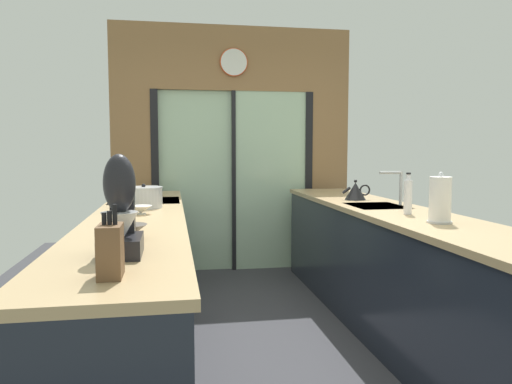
{
  "coord_description": "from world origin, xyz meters",
  "views": [
    {
      "loc": [
        -0.68,
        -3.0,
        1.36
      ],
      "look_at": [
        -0.02,
        0.82,
        1.02
      ],
      "focal_mm": 34.13,
      "sensor_mm": 36.0,
      "label": 1
    }
  ],
  "objects_px": {
    "mixing_bowl_far": "(151,189)",
    "knife_block": "(110,250)",
    "stand_mixer": "(121,217)",
    "paper_towel_roll": "(440,200)",
    "oven_range": "(146,254)",
    "stock_pot": "(144,197)",
    "soap_bottle_far": "(408,196)",
    "kettle": "(356,191)",
    "mixing_bowl_mid": "(141,210)",
    "mixing_bowl_near": "(129,231)"
  },
  "relations": [
    {
      "from": "stand_mixer",
      "to": "kettle",
      "type": "relative_size",
      "value": 1.63
    },
    {
      "from": "mixing_bowl_near",
      "to": "mixing_bowl_far",
      "type": "xyz_separation_m",
      "value": [
        -0.0,
        2.61,
        -0.0
      ]
    },
    {
      "from": "paper_towel_roll",
      "to": "knife_block",
      "type": "bearing_deg",
      "value": -152.11
    },
    {
      "from": "paper_towel_roll",
      "to": "kettle",
      "type": "bearing_deg",
      "value": 89.94
    },
    {
      "from": "mixing_bowl_far",
      "to": "stock_pot",
      "type": "relative_size",
      "value": 0.52
    },
    {
      "from": "knife_block",
      "to": "oven_range",
      "type": "bearing_deg",
      "value": 90.42
    },
    {
      "from": "stand_mixer",
      "to": "paper_towel_roll",
      "type": "height_order",
      "value": "stand_mixer"
    },
    {
      "from": "stock_pot",
      "to": "soap_bottle_far",
      "type": "xyz_separation_m",
      "value": [
        1.78,
        -0.67,
        0.04
      ]
    },
    {
      "from": "mixing_bowl_far",
      "to": "knife_block",
      "type": "height_order",
      "value": "knife_block"
    },
    {
      "from": "knife_block",
      "to": "stand_mixer",
      "type": "xyz_separation_m",
      "value": [
        -0.0,
        0.35,
        0.07
      ]
    },
    {
      "from": "stand_mixer",
      "to": "stock_pot",
      "type": "height_order",
      "value": "stand_mixer"
    },
    {
      "from": "knife_block",
      "to": "soap_bottle_far",
      "type": "distance_m",
      "value": 2.23
    },
    {
      "from": "stock_pot",
      "to": "kettle",
      "type": "height_order",
      "value": "stock_pot"
    },
    {
      "from": "stock_pot",
      "to": "paper_towel_roll",
      "type": "xyz_separation_m",
      "value": [
        1.78,
        -1.07,
        0.06
      ]
    },
    {
      "from": "mixing_bowl_far",
      "to": "stock_pot",
      "type": "distance_m",
      "value": 1.3
    },
    {
      "from": "knife_block",
      "to": "soap_bottle_far",
      "type": "bearing_deg",
      "value": 37.0
    },
    {
      "from": "mixing_bowl_far",
      "to": "oven_range",
      "type": "bearing_deg",
      "value": -91.38
    },
    {
      "from": "mixing_bowl_far",
      "to": "mixing_bowl_mid",
      "type": "bearing_deg",
      "value": -90.0
    },
    {
      "from": "mixing_bowl_mid",
      "to": "mixing_bowl_far",
      "type": "xyz_separation_m",
      "value": [
        0.0,
        1.68,
        0.01
      ]
    },
    {
      "from": "paper_towel_roll",
      "to": "mixing_bowl_far",
      "type": "bearing_deg",
      "value": 126.85
    },
    {
      "from": "knife_block",
      "to": "stand_mixer",
      "type": "bearing_deg",
      "value": 90.01
    },
    {
      "from": "mixing_bowl_near",
      "to": "knife_block",
      "type": "xyz_separation_m",
      "value": [
        0.0,
        -0.71,
        0.05
      ]
    },
    {
      "from": "mixing_bowl_far",
      "to": "stand_mixer",
      "type": "bearing_deg",
      "value": -90.0
    },
    {
      "from": "stock_pot",
      "to": "soap_bottle_far",
      "type": "bearing_deg",
      "value": -20.67
    },
    {
      "from": "mixing_bowl_mid",
      "to": "stand_mixer",
      "type": "xyz_separation_m",
      "value": [
        0.0,
        -1.28,
        0.13
      ]
    },
    {
      "from": "soap_bottle_far",
      "to": "oven_range",
      "type": "bearing_deg",
      "value": 146.1
    },
    {
      "from": "knife_block",
      "to": "mixing_bowl_far",
      "type": "bearing_deg",
      "value": 90.0
    },
    {
      "from": "oven_range",
      "to": "soap_bottle_far",
      "type": "relative_size",
      "value": 3.26
    },
    {
      "from": "soap_bottle_far",
      "to": "stock_pot",
      "type": "bearing_deg",
      "value": 159.33
    },
    {
      "from": "stand_mixer",
      "to": "kettle",
      "type": "height_order",
      "value": "stand_mixer"
    },
    {
      "from": "stock_pot",
      "to": "kettle",
      "type": "bearing_deg",
      "value": 9.04
    },
    {
      "from": "mixing_bowl_far",
      "to": "kettle",
      "type": "height_order",
      "value": "kettle"
    },
    {
      "from": "mixing_bowl_far",
      "to": "paper_towel_roll",
      "type": "xyz_separation_m",
      "value": [
        1.78,
        -2.37,
        0.1
      ]
    },
    {
      "from": "kettle",
      "to": "paper_towel_roll",
      "type": "distance_m",
      "value": 1.36
    },
    {
      "from": "oven_range",
      "to": "kettle",
      "type": "height_order",
      "value": "kettle"
    },
    {
      "from": "knife_block",
      "to": "kettle",
      "type": "height_order",
      "value": "knife_block"
    },
    {
      "from": "mixing_bowl_near",
      "to": "paper_towel_roll",
      "type": "height_order",
      "value": "paper_towel_roll"
    },
    {
      "from": "mixing_bowl_mid",
      "to": "paper_towel_roll",
      "type": "xyz_separation_m",
      "value": [
        1.78,
        -0.69,
        0.1
      ]
    },
    {
      "from": "stand_mixer",
      "to": "stock_pot",
      "type": "xyz_separation_m",
      "value": [
        0.0,
        1.66,
        -0.08
      ]
    },
    {
      "from": "soap_bottle_far",
      "to": "paper_towel_roll",
      "type": "relative_size",
      "value": 0.93
    },
    {
      "from": "soap_bottle_far",
      "to": "paper_towel_roll",
      "type": "distance_m",
      "value": 0.4
    },
    {
      "from": "stand_mixer",
      "to": "soap_bottle_far",
      "type": "distance_m",
      "value": 2.04
    },
    {
      "from": "mixing_bowl_far",
      "to": "stock_pot",
      "type": "height_order",
      "value": "stock_pot"
    },
    {
      "from": "mixing_bowl_far",
      "to": "knife_block",
      "type": "relative_size",
      "value": 0.58
    },
    {
      "from": "mixing_bowl_mid",
      "to": "kettle",
      "type": "relative_size",
      "value": 0.6
    },
    {
      "from": "oven_range",
      "to": "stand_mixer",
      "type": "xyz_separation_m",
      "value": [
        0.02,
        -2.2,
        0.63
      ]
    },
    {
      "from": "oven_range",
      "to": "soap_bottle_far",
      "type": "height_order",
      "value": "soap_bottle_far"
    },
    {
      "from": "stand_mixer",
      "to": "soap_bottle_far",
      "type": "height_order",
      "value": "stand_mixer"
    },
    {
      "from": "kettle",
      "to": "soap_bottle_far",
      "type": "bearing_deg",
      "value": -90.09
    },
    {
      "from": "knife_block",
      "to": "kettle",
      "type": "distance_m",
      "value": 2.91
    }
  ]
}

